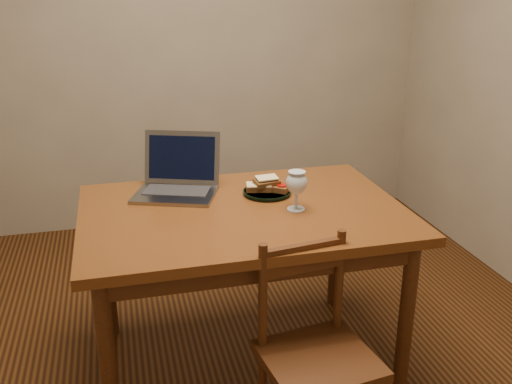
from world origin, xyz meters
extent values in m
cube|color=black|center=(0.00, 0.00, -0.01)|extent=(3.20, 3.20, 0.02)
cube|color=gray|center=(0.00, 1.61, 1.30)|extent=(3.20, 0.02, 2.60)
cube|color=#44210B|center=(-0.03, -0.10, 0.72)|extent=(1.30, 0.90, 0.04)
cylinder|color=#3A1D0C|center=(-0.60, -0.47, 0.35)|extent=(0.06, 0.06, 0.70)
cylinder|color=#3A1D0C|center=(0.54, -0.47, 0.35)|extent=(0.06, 0.06, 0.70)
cylinder|color=#3A1D0C|center=(-0.60, 0.27, 0.35)|extent=(0.06, 0.06, 0.70)
cylinder|color=#3A1D0C|center=(0.54, 0.27, 0.35)|extent=(0.06, 0.06, 0.70)
cube|color=#3A1D0C|center=(0.11, -0.66, 0.38)|extent=(0.42, 0.40, 0.04)
cube|color=#3A1D0C|center=(0.09, -0.52, 0.71)|extent=(0.30, 0.07, 0.11)
cylinder|color=black|center=(0.11, 0.03, 0.75)|extent=(0.21, 0.21, 0.02)
cube|color=slate|center=(-0.28, 0.11, 0.75)|extent=(0.40, 0.34, 0.02)
cube|color=slate|center=(-0.22, 0.25, 0.87)|extent=(0.34, 0.19, 0.23)
cube|color=black|center=(-0.22, 0.25, 0.87)|extent=(0.30, 0.15, 0.19)
camera|label=1|loc=(-0.50, -2.19, 1.61)|focal=40.00mm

